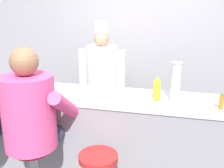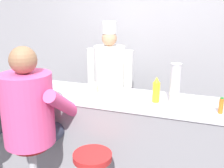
{
  "view_description": "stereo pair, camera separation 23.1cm",
  "coord_description": "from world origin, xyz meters",
  "px_view_note": "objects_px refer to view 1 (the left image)",
  "views": [
    {
      "loc": [
        0.47,
        -2.0,
        1.78
      ],
      "look_at": [
        -0.09,
        0.25,
        1.1
      ],
      "focal_mm": 42.0,
      "sensor_mm": 36.0,
      "label": 1
    },
    {
      "loc": [
        0.69,
        -1.94,
        1.78
      ],
      "look_at": [
        -0.09,
        0.25,
        1.1
      ],
      "focal_mm": 42.0,
      "sensor_mm": 36.0,
      "label": 2
    }
  ],
  "objects_px": {
    "mustard_bottle_yellow": "(157,89)",
    "cup_stack_steel": "(176,82)",
    "breakfast_plate": "(5,89)",
    "coffee_mug_tan": "(93,88)",
    "coffee_mug_white": "(20,82)",
    "cereal_bowl": "(39,88)",
    "hot_sauce_bottle_orange": "(221,102)",
    "cook_in_whites_near": "(102,78)",
    "diner_seated_pink": "(32,115)"
  },
  "relations": [
    {
      "from": "coffee_mug_white",
      "to": "diner_seated_pink",
      "type": "distance_m",
      "value": 0.72
    },
    {
      "from": "hot_sauce_bottle_orange",
      "to": "coffee_mug_tan",
      "type": "bearing_deg",
      "value": 170.91
    },
    {
      "from": "breakfast_plate",
      "to": "mustard_bottle_yellow",
      "type": "bearing_deg",
      "value": 3.07
    },
    {
      "from": "mustard_bottle_yellow",
      "to": "breakfast_plate",
      "type": "relative_size",
      "value": 1.0
    },
    {
      "from": "cup_stack_steel",
      "to": "diner_seated_pink",
      "type": "xyz_separation_m",
      "value": [
        -1.14,
        -0.45,
        -0.24
      ]
    },
    {
      "from": "coffee_mug_white",
      "to": "coffee_mug_tan",
      "type": "bearing_deg",
      "value": -0.48
    },
    {
      "from": "cereal_bowl",
      "to": "diner_seated_pink",
      "type": "relative_size",
      "value": 0.09
    },
    {
      "from": "hot_sauce_bottle_orange",
      "to": "cereal_bowl",
      "type": "relative_size",
      "value": 0.94
    },
    {
      "from": "mustard_bottle_yellow",
      "to": "cup_stack_steel",
      "type": "distance_m",
      "value": 0.17
    },
    {
      "from": "coffee_mug_white",
      "to": "cup_stack_steel",
      "type": "xyz_separation_m",
      "value": [
        1.6,
        -0.1,
        0.14
      ]
    },
    {
      "from": "cereal_bowl",
      "to": "coffee_mug_white",
      "type": "height_order",
      "value": "coffee_mug_white"
    },
    {
      "from": "breakfast_plate",
      "to": "cup_stack_steel",
      "type": "bearing_deg",
      "value": 2.9
    },
    {
      "from": "cereal_bowl",
      "to": "cup_stack_steel",
      "type": "height_order",
      "value": "cup_stack_steel"
    },
    {
      "from": "mustard_bottle_yellow",
      "to": "cereal_bowl",
      "type": "distance_m",
      "value": 1.16
    },
    {
      "from": "breakfast_plate",
      "to": "cup_stack_steel",
      "type": "relative_size",
      "value": 0.64
    },
    {
      "from": "hot_sauce_bottle_orange",
      "to": "coffee_mug_tan",
      "type": "distance_m",
      "value": 1.17
    },
    {
      "from": "coffee_mug_tan",
      "to": "coffee_mug_white",
      "type": "height_order",
      "value": "same"
    },
    {
      "from": "hot_sauce_bottle_orange",
      "to": "coffee_mug_white",
      "type": "height_order",
      "value": "hot_sauce_bottle_orange"
    },
    {
      "from": "breakfast_plate",
      "to": "coffee_mug_white",
      "type": "bearing_deg",
      "value": 75.2
    },
    {
      "from": "hot_sauce_bottle_orange",
      "to": "cook_in_whites_near",
      "type": "relative_size",
      "value": 0.08
    },
    {
      "from": "coffee_mug_white",
      "to": "cup_stack_steel",
      "type": "height_order",
      "value": "cup_stack_steel"
    },
    {
      "from": "diner_seated_pink",
      "to": "cook_in_whites_near",
      "type": "relative_size",
      "value": 0.92
    },
    {
      "from": "cereal_bowl",
      "to": "cook_in_whites_near",
      "type": "distance_m",
      "value": 1.06
    },
    {
      "from": "cereal_bowl",
      "to": "cup_stack_steel",
      "type": "xyz_separation_m",
      "value": [
        1.31,
        0.02,
        0.15
      ]
    },
    {
      "from": "cereal_bowl",
      "to": "cup_stack_steel",
      "type": "distance_m",
      "value": 1.32
    },
    {
      "from": "coffee_mug_white",
      "to": "cook_in_whites_near",
      "type": "bearing_deg",
      "value": 53.2
    },
    {
      "from": "mustard_bottle_yellow",
      "to": "coffee_mug_white",
      "type": "height_order",
      "value": "mustard_bottle_yellow"
    },
    {
      "from": "mustard_bottle_yellow",
      "to": "coffee_mug_tan",
      "type": "height_order",
      "value": "mustard_bottle_yellow"
    },
    {
      "from": "cereal_bowl",
      "to": "mustard_bottle_yellow",
      "type": "bearing_deg",
      "value": 0.77
    },
    {
      "from": "mustard_bottle_yellow",
      "to": "cereal_bowl",
      "type": "bearing_deg",
      "value": -179.23
    },
    {
      "from": "cup_stack_steel",
      "to": "diner_seated_pink",
      "type": "height_order",
      "value": "diner_seated_pink"
    },
    {
      "from": "hot_sauce_bottle_orange",
      "to": "cereal_bowl",
      "type": "bearing_deg",
      "value": 177.43
    },
    {
      "from": "cereal_bowl",
      "to": "diner_seated_pink",
      "type": "bearing_deg",
      "value": -68.63
    },
    {
      "from": "coffee_mug_tan",
      "to": "diner_seated_pink",
      "type": "height_order",
      "value": "diner_seated_pink"
    },
    {
      "from": "cook_in_whites_near",
      "to": "hot_sauce_bottle_orange",
      "type": "bearing_deg",
      "value": -38.8
    },
    {
      "from": "mustard_bottle_yellow",
      "to": "cook_in_whites_near",
      "type": "relative_size",
      "value": 0.14
    },
    {
      "from": "breakfast_plate",
      "to": "coffee_mug_tan",
      "type": "relative_size",
      "value": 1.79
    },
    {
      "from": "breakfast_plate",
      "to": "coffee_mug_tan",
      "type": "height_order",
      "value": "coffee_mug_tan"
    },
    {
      "from": "hot_sauce_bottle_orange",
      "to": "diner_seated_pink",
      "type": "height_order",
      "value": "diner_seated_pink"
    },
    {
      "from": "cook_in_whites_near",
      "to": "cup_stack_steel",
      "type": "bearing_deg",
      "value": -45.52
    },
    {
      "from": "coffee_mug_tan",
      "to": "cook_in_whites_near",
      "type": "height_order",
      "value": "cook_in_whites_near"
    },
    {
      "from": "mustard_bottle_yellow",
      "to": "cook_in_whites_near",
      "type": "height_order",
      "value": "cook_in_whites_near"
    },
    {
      "from": "coffee_mug_tan",
      "to": "coffee_mug_white",
      "type": "distance_m",
      "value": 0.82
    },
    {
      "from": "breakfast_plate",
      "to": "cook_in_whites_near",
      "type": "distance_m",
      "value": 1.26
    },
    {
      "from": "cup_stack_steel",
      "to": "cook_in_whites_near",
      "type": "bearing_deg",
      "value": 134.48
    },
    {
      "from": "breakfast_plate",
      "to": "coffee_mug_tan",
      "type": "xyz_separation_m",
      "value": [
        0.86,
        0.17,
        0.03
      ]
    },
    {
      "from": "mustard_bottle_yellow",
      "to": "hot_sauce_bottle_orange",
      "type": "bearing_deg",
      "value": -9.81
    },
    {
      "from": "diner_seated_pink",
      "to": "mustard_bottle_yellow",
      "type": "bearing_deg",
      "value": 24.37
    },
    {
      "from": "breakfast_plate",
      "to": "diner_seated_pink",
      "type": "xyz_separation_m",
      "value": [
        0.5,
        -0.37,
        -0.07
      ]
    },
    {
      "from": "coffee_mug_tan",
      "to": "cup_stack_steel",
      "type": "height_order",
      "value": "cup_stack_steel"
    }
  ]
}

